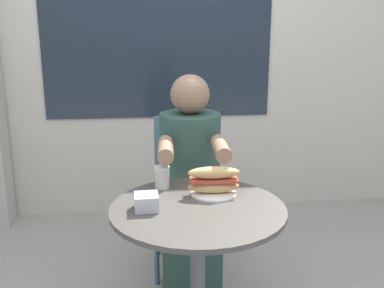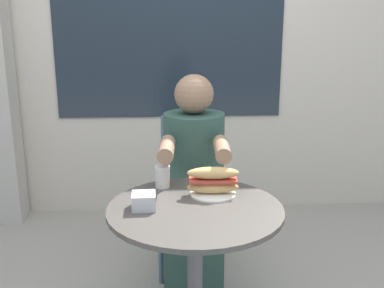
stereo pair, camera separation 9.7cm
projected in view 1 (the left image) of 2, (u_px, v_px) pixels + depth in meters
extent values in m
cube|color=beige|center=(167.00, 22.00, 3.16)|extent=(8.00, 0.08, 2.80)
cube|color=#1E2833|center=(158.00, 8.00, 3.09)|extent=(1.61, 0.01, 1.53)
cylinder|color=#47423D|center=(198.00, 209.00, 1.73)|extent=(0.68, 0.68, 0.02)
cylinder|color=#515156|center=(198.00, 288.00, 1.82)|extent=(0.06, 0.06, 0.67)
cube|color=slate|center=(186.00, 197.00, 2.53)|extent=(0.40, 0.40, 0.02)
cube|color=slate|center=(184.00, 151.00, 2.64)|extent=(0.35, 0.05, 0.42)
cylinder|color=slate|center=(217.00, 247.00, 2.43)|extent=(0.03, 0.03, 0.43)
cylinder|color=slate|center=(157.00, 248.00, 2.42)|extent=(0.03, 0.03, 0.43)
cylinder|color=slate|center=(211.00, 221.00, 2.75)|extent=(0.03, 0.03, 0.43)
cylinder|color=slate|center=(158.00, 222.00, 2.74)|extent=(0.03, 0.03, 0.43)
cube|color=#2D4C42|center=(191.00, 256.00, 2.32)|extent=(0.31, 0.39, 0.45)
cylinder|color=#2D4C42|center=(190.00, 164.00, 2.25)|extent=(0.30, 0.30, 0.51)
sphere|color=#8E6B51|center=(190.00, 94.00, 2.16)|extent=(0.19, 0.19, 0.19)
cylinder|color=#8E6B51|center=(221.00, 148.00, 1.95)|extent=(0.08, 0.24, 0.07)
cylinder|color=#8E6B51|center=(166.00, 149.00, 1.94)|extent=(0.08, 0.24, 0.07)
cylinder|color=white|center=(214.00, 193.00, 1.85)|extent=(0.19, 0.19, 0.01)
ellipsoid|color=tan|center=(214.00, 187.00, 1.84)|extent=(0.22, 0.08, 0.05)
cube|color=#B74233|center=(214.00, 180.00, 1.84)|extent=(0.20, 0.08, 0.01)
ellipsoid|color=tan|center=(214.00, 173.00, 1.83)|extent=(0.22, 0.08, 0.05)
cylinder|color=silver|center=(162.00, 178.00, 1.92)|extent=(0.06, 0.06, 0.09)
cylinder|color=white|center=(162.00, 167.00, 1.90)|extent=(0.07, 0.07, 0.01)
cube|color=silver|center=(146.00, 202.00, 1.69)|extent=(0.09, 0.09, 0.06)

